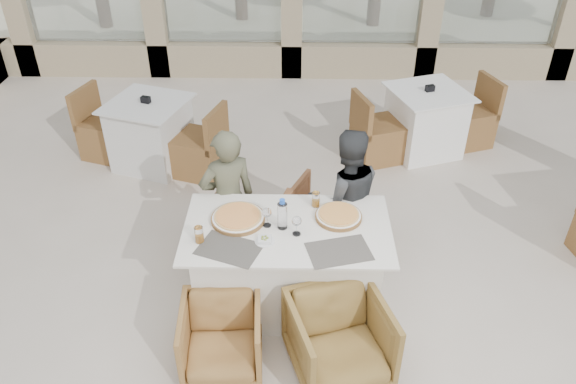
{
  "coord_description": "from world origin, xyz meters",
  "views": [
    {
      "loc": [
        0.1,
        -3.36,
        3.46
      ],
      "look_at": [
        0.03,
        0.32,
        0.9
      ],
      "focal_mm": 35.0,
      "sensor_mm": 36.0,
      "label": 1
    }
  ],
  "objects_px": {
    "wine_glass_near": "(297,225)",
    "beer_glass_left": "(199,235)",
    "pizza_left": "(238,217)",
    "bg_table_a": "(151,134)",
    "armchair_far_right": "(324,217)",
    "bg_table_b": "(425,121)",
    "armchair_near_left": "(222,337)",
    "water_bottle": "(282,214)",
    "wine_glass_centre": "(267,216)",
    "armchair_near_right": "(339,339)",
    "diner_right": "(345,199)",
    "pizza_right": "(339,216)",
    "dining_table": "(287,265)",
    "diner_left": "(228,200)",
    "beer_glass_right": "(316,199)",
    "olive_dish": "(265,239)",
    "armchair_far_left": "(248,225)"
  },
  "relations": [
    {
      "from": "wine_glass_centre",
      "to": "armchair_near_right",
      "type": "relative_size",
      "value": 0.27
    },
    {
      "from": "pizza_left",
      "to": "olive_dish",
      "type": "xyz_separation_m",
      "value": [
        0.22,
        -0.26,
        -0.01
      ]
    },
    {
      "from": "water_bottle",
      "to": "wine_glass_near",
      "type": "xyz_separation_m",
      "value": [
        0.11,
        -0.08,
        -0.04
      ]
    },
    {
      "from": "water_bottle",
      "to": "armchair_near_left",
      "type": "distance_m",
      "value": 1.01
    },
    {
      "from": "water_bottle",
      "to": "olive_dish",
      "type": "xyz_separation_m",
      "value": [
        -0.13,
        -0.17,
        -0.11
      ]
    },
    {
      "from": "diner_left",
      "to": "bg_table_b",
      "type": "xyz_separation_m",
      "value": [
        2.08,
        2.02,
        -0.28
      ]
    },
    {
      "from": "wine_glass_near",
      "to": "diner_right",
      "type": "bearing_deg",
      "value": 56.16
    },
    {
      "from": "water_bottle",
      "to": "bg_table_b",
      "type": "xyz_separation_m",
      "value": [
        1.6,
        2.52,
        -0.52
      ]
    },
    {
      "from": "armchair_far_right",
      "to": "bg_table_b",
      "type": "height_order",
      "value": "bg_table_b"
    },
    {
      "from": "olive_dish",
      "to": "armchair_near_left",
      "type": "bearing_deg",
      "value": -121.79
    },
    {
      "from": "beer_glass_right",
      "to": "bg_table_b",
      "type": "distance_m",
      "value": 2.64
    },
    {
      "from": "pizza_right",
      "to": "bg_table_a",
      "type": "distance_m",
      "value": 2.87
    },
    {
      "from": "diner_right",
      "to": "armchair_far_right",
      "type": "bearing_deg",
      "value": -63.0
    },
    {
      "from": "dining_table",
      "to": "wine_glass_centre",
      "type": "relative_size",
      "value": 8.7
    },
    {
      "from": "armchair_far_left",
      "to": "diner_right",
      "type": "xyz_separation_m",
      "value": [
        0.86,
        -0.08,
        0.36
      ]
    },
    {
      "from": "pizza_left",
      "to": "bg_table_a",
      "type": "distance_m",
      "value": 2.43
    },
    {
      "from": "pizza_left",
      "to": "wine_glass_near",
      "type": "relative_size",
      "value": 2.3
    },
    {
      "from": "wine_glass_near",
      "to": "armchair_far_left",
      "type": "relative_size",
      "value": 0.28
    },
    {
      "from": "pizza_left",
      "to": "armchair_far_right",
      "type": "relative_size",
      "value": 0.65
    },
    {
      "from": "bg_table_b",
      "to": "beer_glass_left",
      "type": "bearing_deg",
      "value": -148.34
    },
    {
      "from": "dining_table",
      "to": "olive_dish",
      "type": "bearing_deg",
      "value": -135.04
    },
    {
      "from": "wine_glass_centre",
      "to": "armchair_near_right",
      "type": "height_order",
      "value": "wine_glass_centre"
    },
    {
      "from": "beer_glass_left",
      "to": "bg_table_b",
      "type": "bearing_deg",
      "value": 50.63
    },
    {
      "from": "olive_dish",
      "to": "armchair_far_left",
      "type": "relative_size",
      "value": 0.17
    },
    {
      "from": "wine_glass_near",
      "to": "diner_left",
      "type": "height_order",
      "value": "diner_left"
    },
    {
      "from": "pizza_right",
      "to": "dining_table",
      "type": "bearing_deg",
      "value": -161.35
    },
    {
      "from": "dining_table",
      "to": "bg_table_a",
      "type": "bearing_deg",
      "value": 126.15
    },
    {
      "from": "beer_glass_right",
      "to": "armchair_near_left",
      "type": "height_order",
      "value": "beer_glass_right"
    },
    {
      "from": "wine_glass_near",
      "to": "water_bottle",
      "type": "bearing_deg",
      "value": 144.09
    },
    {
      "from": "armchair_near_left",
      "to": "diner_left",
      "type": "relative_size",
      "value": 0.44
    },
    {
      "from": "diner_left",
      "to": "bg_table_a",
      "type": "bearing_deg",
      "value": -81.59
    },
    {
      "from": "wine_glass_near",
      "to": "diner_right",
      "type": "relative_size",
      "value": 0.14
    },
    {
      "from": "armchair_far_left",
      "to": "armchair_near_left",
      "type": "relative_size",
      "value": 1.1
    },
    {
      "from": "beer_glass_right",
      "to": "olive_dish",
      "type": "relative_size",
      "value": 1.17
    },
    {
      "from": "armchair_far_right",
      "to": "bg_table_b",
      "type": "xyz_separation_m",
      "value": [
        1.24,
        1.76,
        0.09
      ]
    },
    {
      "from": "beer_glass_right",
      "to": "armchair_near_right",
      "type": "height_order",
      "value": "beer_glass_right"
    },
    {
      "from": "diner_left",
      "to": "wine_glass_centre",
      "type": "bearing_deg",
      "value": 102.77
    },
    {
      "from": "beer_glass_right",
      "to": "diner_right",
      "type": "height_order",
      "value": "diner_right"
    },
    {
      "from": "wine_glass_near",
      "to": "beer_glass_left",
      "type": "xyz_separation_m",
      "value": [
        -0.72,
        -0.1,
        -0.03
      ]
    },
    {
      "from": "armchair_near_left",
      "to": "bg_table_b",
      "type": "distance_m",
      "value": 3.77
    },
    {
      "from": "armchair_near_right",
      "to": "water_bottle",
      "type": "bearing_deg",
      "value": 103.4
    },
    {
      "from": "dining_table",
      "to": "pizza_left",
      "type": "height_order",
      "value": "pizza_left"
    },
    {
      "from": "armchair_far_right",
      "to": "armchair_near_left",
      "type": "xyz_separation_m",
      "value": [
        -0.79,
        -1.42,
        -0.03
      ]
    },
    {
      "from": "diner_left",
      "to": "bg_table_a",
      "type": "height_order",
      "value": "diner_left"
    },
    {
      "from": "pizza_right",
      "to": "armchair_near_left",
      "type": "xyz_separation_m",
      "value": [
        -0.86,
        -0.78,
        -0.52
      ]
    },
    {
      "from": "water_bottle",
      "to": "beer_glass_left",
      "type": "xyz_separation_m",
      "value": [
        -0.61,
        -0.18,
        -0.07
      ]
    },
    {
      "from": "wine_glass_near",
      "to": "armchair_far_left",
      "type": "height_order",
      "value": "wine_glass_near"
    },
    {
      "from": "wine_glass_centre",
      "to": "beer_glass_left",
      "type": "xyz_separation_m",
      "value": [
        -0.49,
        -0.2,
        -0.03
      ]
    },
    {
      "from": "bg_table_a",
      "to": "armchair_near_left",
      "type": "bearing_deg",
      "value": -50.17
    },
    {
      "from": "wine_glass_centre",
      "to": "armchair_far_right",
      "type": "xyz_separation_m",
      "value": [
        0.48,
        0.74,
        -0.57
      ]
    }
  ]
}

